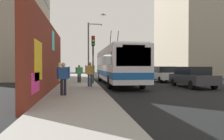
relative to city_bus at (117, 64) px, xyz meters
name	(u,v)px	position (x,y,z in m)	size (l,w,h in m)	color
ground_plane	(98,86)	(-1.35, 1.80, -1.76)	(80.00, 80.00, 0.00)	black
sidewalk_slab	(78,85)	(-1.35, 3.40, -1.69)	(48.00, 3.20, 0.15)	gray
graffiti_wall	(49,58)	(-5.61, 5.15, 0.33)	(13.47, 0.32, 4.20)	maroon
building_far_right	(195,28)	(14.71, -15.20, 5.97)	(13.71, 9.05, 15.47)	#9E937F
city_bus	(117,64)	(0.00, 0.00, 0.00)	(12.72, 2.61, 4.94)	silver
parked_car_dark_gray	(192,76)	(-3.67, -5.20, -0.93)	(4.61, 1.88, 1.58)	#38383D
parked_car_white	(164,74)	(2.26, -5.20, -0.93)	(4.08, 1.92, 1.58)	white
parked_car_champagne	(147,72)	(8.02, -5.20, -0.93)	(4.41, 1.75, 1.58)	#C6B793
pedestrian_near_wall	(63,76)	(-8.19, 4.10, -0.64)	(0.22, 0.67, 1.65)	#1E1E2D
pedestrian_at_curb	(90,72)	(-3.37, 2.55, -0.58)	(0.23, 0.69, 1.75)	#2D3F59
pedestrian_midblock	(79,72)	(0.74, 3.34, -0.70)	(0.22, 0.64, 1.57)	#1E1E2D
traffic_light	(93,51)	(-0.56, 2.15, 1.12)	(0.49, 0.28, 4.06)	#2D382D
street_lamp	(90,46)	(7.36, 2.06, 2.20)	(0.44, 1.75, 6.65)	#4C4C51
flying_pigeons	(103,15)	(0.95, 1.15, 4.58)	(0.32, 0.54, 0.16)	slate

